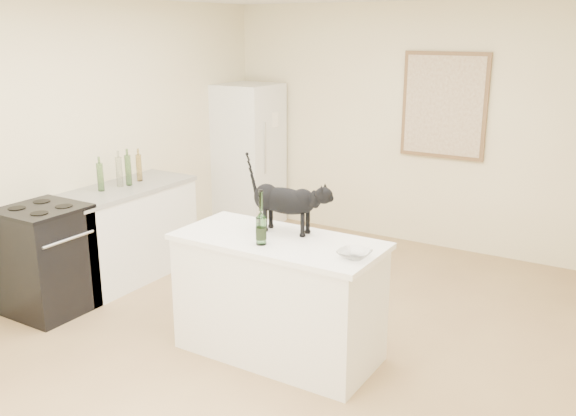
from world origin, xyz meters
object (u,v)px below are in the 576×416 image
(fridge, at_px, (248,155))
(black_cat, at_px, (285,204))
(glass_bowl, at_px, (354,254))
(wine_bottle, at_px, (261,221))
(stove, at_px, (47,261))

(fridge, distance_m, black_cat, 3.14)
(fridge, bearing_deg, black_cat, -49.99)
(glass_bowl, bearing_deg, black_cat, 161.17)
(black_cat, xyz_separation_m, wine_bottle, (0.00, -0.32, -0.04))
(fridge, relative_size, glass_bowl, 8.05)
(black_cat, height_order, glass_bowl, black_cat)
(fridge, height_order, glass_bowl, fridge)
(black_cat, distance_m, wine_bottle, 0.32)
(fridge, height_order, wine_bottle, fridge)
(black_cat, relative_size, wine_bottle, 1.76)
(black_cat, relative_size, glass_bowl, 2.84)
(stove, bearing_deg, wine_bottle, 6.67)
(fridge, distance_m, wine_bottle, 3.39)
(glass_bowl, bearing_deg, fridge, 135.59)
(stove, xyz_separation_m, black_cat, (2.01, 0.55, 0.66))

